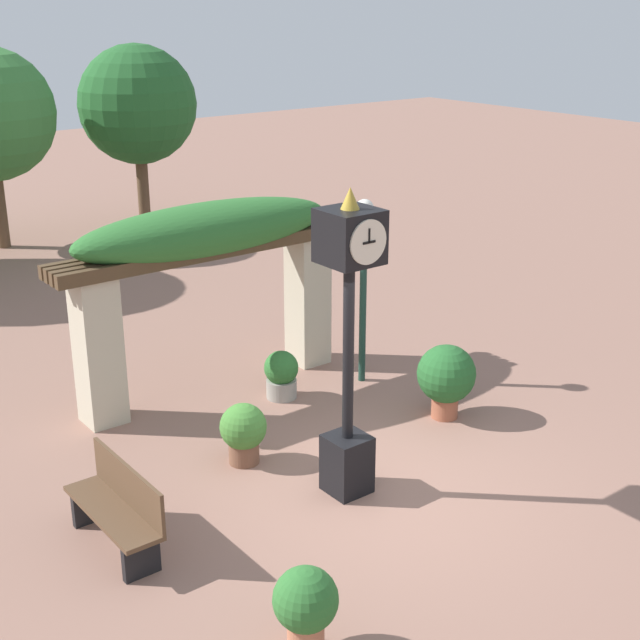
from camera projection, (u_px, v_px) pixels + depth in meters
ground_plane at (375, 490)px, 10.14m from camera, size 60.00×60.00×0.00m
pedestal_clock at (349, 335)px, 9.49m from camera, size 0.57×0.62×3.49m
pergola at (208, 253)px, 12.08m from camera, size 4.48×1.11×2.70m
potted_plant_near_left at (281, 374)px, 12.37m from camera, size 0.48×0.48×0.69m
potted_plant_near_right at (243, 431)px, 10.61m from camera, size 0.57×0.57×0.76m
potted_plant_far_left at (446, 376)px, 11.71m from camera, size 0.78×0.78×1.01m
potted_plant_far_right at (306, 605)px, 7.48m from camera, size 0.57×0.57×0.82m
park_bench at (118, 508)px, 8.98m from camera, size 0.42×1.49×0.89m
lamp_post at (364, 263)px, 12.44m from camera, size 0.26×0.26×2.69m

